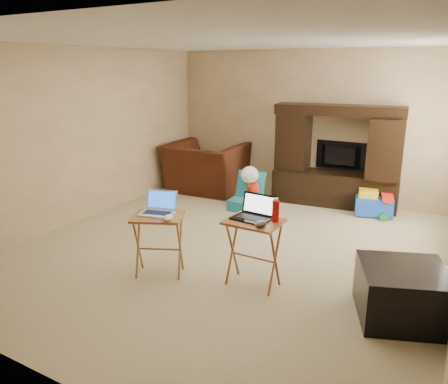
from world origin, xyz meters
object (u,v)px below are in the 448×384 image
Objects in this scene: television at (340,156)px; child_rocker at (245,191)px; push_toy at (374,203)px; mouse_right at (261,224)px; recliner at (205,168)px; tray_table_left at (159,245)px; laptop_left at (157,204)px; tray_table_right at (253,253)px; entertainment_center at (336,156)px; plush_toy at (253,195)px; ottoman at (403,293)px; laptop_right at (251,208)px; mouse_left at (168,218)px; water_bottle at (276,211)px.

television is 1.37× the size of child_rocker.
push_toy is 3.10m from mouse_right.
television is 0.62× the size of recliner.
tray_table_left is (1.36, -3.13, -0.10)m from recliner.
laptop_left reaches higher than child_rocker.
recliner is at bearing 130.09° from mouse_right.
recliner is 3.70m from tray_table_right.
entertainment_center reaches higher than plush_toy.
laptop_left is at bearing -87.43° from plush_toy.
tray_table_right is (1.00, 0.29, 0.02)m from tray_table_left.
recliner is at bearing 130.51° from tray_table_right.
laptop_right reaches higher than ottoman.
tray_table_left is (0.22, -2.50, 0.04)m from child_rocker.
push_toy is 3.85× the size of mouse_right.
water_bottle reaches higher than mouse_left.
tray_table_left is 1.83× the size of laptop_right.
laptop_right is (-0.04, 0.02, 0.48)m from tray_table_right.
tray_table_right is at bearing -64.02° from plush_toy.
television is 3.64m from ottoman.
push_toy is 3.62m from laptop_left.
push_toy is 3.60m from mouse_left.
television is at bearing 93.16° from mouse_right.
push_toy is (1.86, 0.68, -0.09)m from child_rocker.
mouse_left is (-0.75, -3.73, -0.07)m from television.
entertainment_center is 0.20m from television.
tray_table_right is at bearing -116.43° from push_toy.
laptop_right reaches higher than plush_toy.
tray_table_right is 1.15m from laptop_left.
mouse_right is 0.23m from water_bottle.
mouse_right is (1.35, -2.33, 0.44)m from child_rocker.
entertainment_center is at bearing 59.54° from laptop_left.
entertainment_center reaches higher than water_bottle.
television reaches higher than mouse_right.
recliner is 4.69m from ottoman.
recliner is (-2.30, -0.34, -0.38)m from entertainment_center.
plush_toy is 0.62× the size of tray_table_right.
plush_toy is 3.20× the size of mouse_left.
mouse_right is at bearing -113.56° from push_toy.
ottoman is (2.67, -2.10, -0.06)m from child_rocker.
recliner reaches higher than ottoman.
laptop_left reaches higher than ottoman.
child_rocker is 1.37× the size of plush_toy.
television is 5.98× the size of mouse_left.
tray_table_left is at bearing -86.81° from plush_toy.
television is 1.16× the size of tray_table_right.
laptop_left is (-0.97, -3.44, -0.01)m from entertainment_center.
push_toy is 0.82× the size of tray_table_left.
television is at bearing 114.90° from ottoman.
tray_table_right is at bearing -8.57° from tray_table_left.
water_bottle is (-1.25, -0.03, 0.58)m from ottoman.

